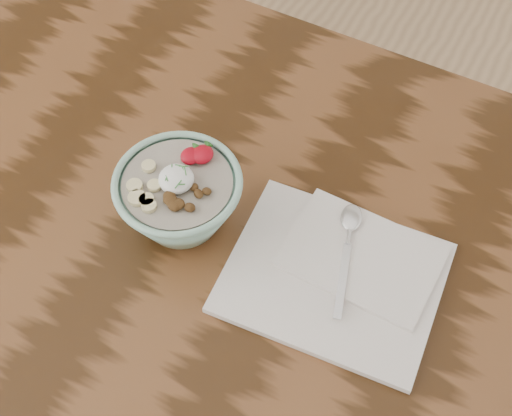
% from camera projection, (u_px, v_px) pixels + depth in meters
% --- Properties ---
extents(table, '(1.60, 0.90, 0.75)m').
position_uv_depth(table, '(173.00, 231.00, 1.15)').
color(table, '#361F0D').
rests_on(table, ground).
extents(breakfast_bowl, '(0.18, 0.18, 0.12)m').
position_uv_depth(breakfast_bowl, '(180.00, 198.00, 1.00)').
color(breakfast_bowl, '#91C3AF').
rests_on(breakfast_bowl, table).
extents(napkin, '(0.31, 0.26, 0.02)m').
position_uv_depth(napkin, '(339.00, 273.00, 0.99)').
color(napkin, white).
rests_on(napkin, table).
extents(spoon, '(0.07, 0.18, 0.01)m').
position_uv_depth(spoon, '(349.00, 233.00, 1.01)').
color(spoon, silver).
rests_on(spoon, napkin).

